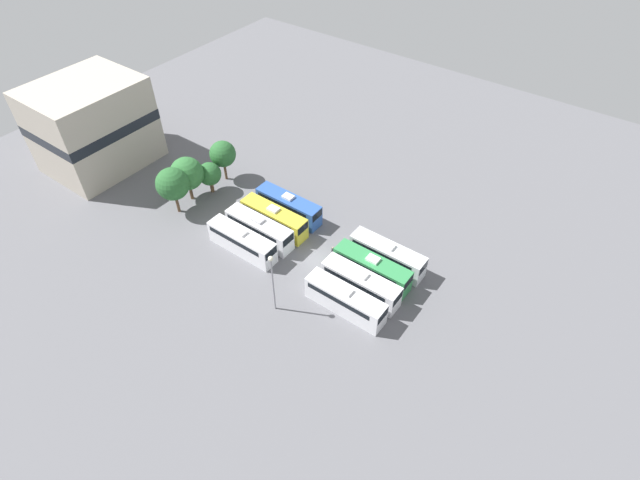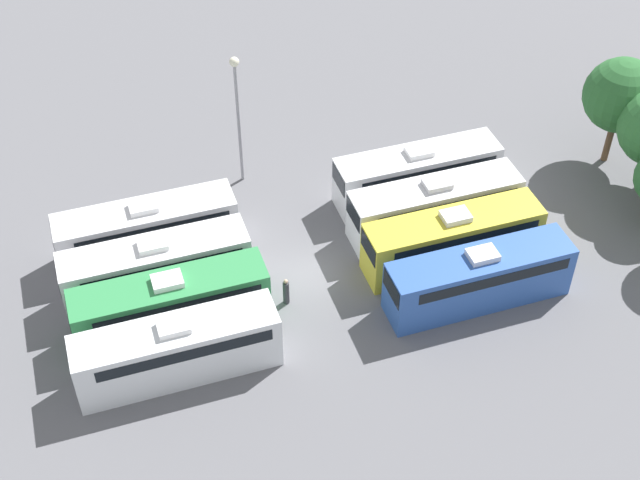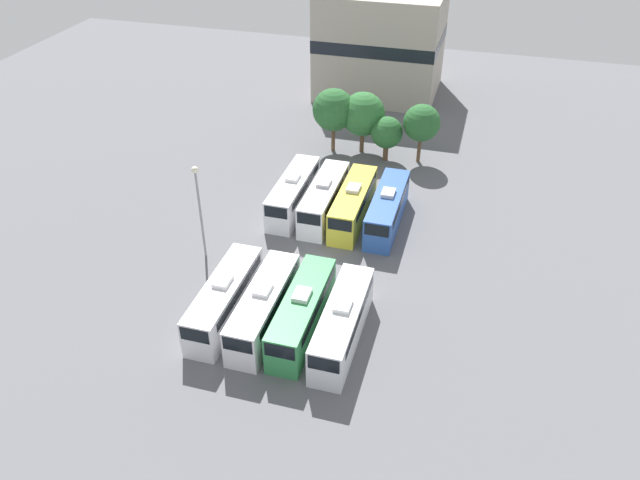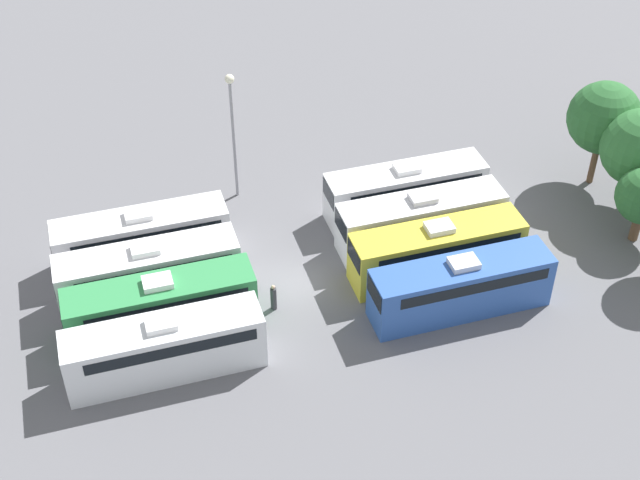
# 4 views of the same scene
# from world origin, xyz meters

# --- Properties ---
(ground_plane) EXTENTS (126.72, 126.72, 0.00)m
(ground_plane) POSITION_xyz_m (0.00, 0.00, 0.00)
(ground_plane) COLOR slate
(bus_0) EXTENTS (2.56, 10.43, 3.66)m
(bus_0) POSITION_xyz_m (-4.86, -8.31, 1.82)
(bus_0) COLOR silver
(bus_0) RESTS_ON ground_plane
(bus_1) EXTENTS (2.56, 10.43, 3.66)m
(bus_1) POSITION_xyz_m (-1.57, -8.39, 1.82)
(bus_1) COLOR white
(bus_1) RESTS_ON ground_plane
(bus_2) EXTENTS (2.56, 10.43, 3.66)m
(bus_2) POSITION_xyz_m (1.45, -8.17, 1.82)
(bus_2) COLOR #338C4C
(bus_2) RESTS_ON ground_plane
(bus_3) EXTENTS (2.56, 10.43, 3.66)m
(bus_3) POSITION_xyz_m (4.67, -8.50, 1.82)
(bus_3) COLOR silver
(bus_3) RESTS_ON ground_plane
(bus_4) EXTENTS (2.56, 10.43, 3.66)m
(bus_4) POSITION_xyz_m (-4.71, 8.64, 1.82)
(bus_4) COLOR white
(bus_4) RESTS_ON ground_plane
(bus_5) EXTENTS (2.56, 10.43, 3.66)m
(bus_5) POSITION_xyz_m (-1.46, 8.40, 1.82)
(bus_5) COLOR white
(bus_5) RESTS_ON ground_plane
(bus_6) EXTENTS (2.56, 10.43, 3.66)m
(bus_6) POSITION_xyz_m (1.50, 8.22, 1.82)
(bus_6) COLOR gold
(bus_6) RESTS_ON ground_plane
(bus_7) EXTENTS (2.56, 10.43, 3.66)m
(bus_7) POSITION_xyz_m (4.84, 8.27, 1.82)
(bus_7) COLOR #2D56A8
(bus_7) RESTS_ON ground_plane
(worker_person) EXTENTS (0.36, 0.36, 1.77)m
(worker_person) POSITION_xyz_m (1.68, -1.89, 0.82)
(worker_person) COLOR #333338
(worker_person) RESTS_ON ground_plane
(light_pole) EXTENTS (0.60, 0.60, 9.06)m
(light_pole) POSITION_xyz_m (-9.79, -1.39, 6.01)
(light_pole) COLOR gray
(light_pole) RESTS_ON ground_plane
(tree_0) EXTENTS (4.80, 4.80, 7.48)m
(tree_0) POSITION_xyz_m (-4.19, 22.06, 5.06)
(tree_0) COLOR brown
(tree_0) RESTS_ON ground_plane
(tree_1) EXTENTS (4.98, 4.98, 7.16)m
(tree_1) POSITION_xyz_m (-0.91, 22.74, 4.65)
(tree_1) COLOR brown
(tree_1) RESTS_ON ground_plane
(tree_2) EXTENTS (3.57, 3.57, 5.16)m
(tree_2) POSITION_xyz_m (2.17, 21.44, 3.33)
(tree_2) COLOR brown
(tree_2) RESTS_ON ground_plane
(tree_3) EXTENTS (4.11, 4.11, 6.79)m
(tree_3) POSITION_xyz_m (5.85, 22.02, 4.72)
(tree_3) COLOR brown
(tree_3) RESTS_ON ground_plane
(depot_building) EXTENTS (16.15, 13.28, 13.84)m
(depot_building) POSITION_xyz_m (-2.80, 41.75, 7.00)
(depot_building) COLOR #B2A899
(depot_building) RESTS_ON ground_plane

